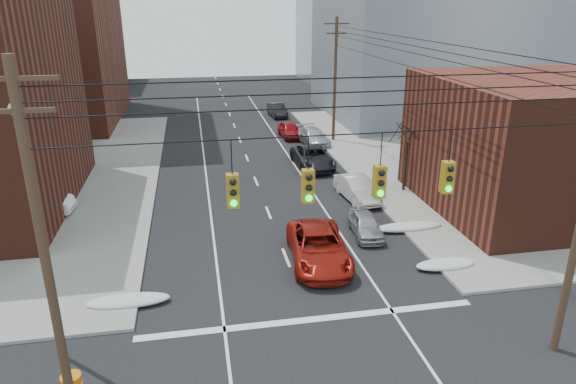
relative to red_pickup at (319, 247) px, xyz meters
name	(u,v)px	position (x,y,z in m)	size (l,w,h in m)	color
sidewalk_ne	(561,150)	(25.50, 15.71, -0.75)	(40.00, 40.00, 0.15)	gray
building_brick_far	(40,46)	(-27.50, 62.71, 5.18)	(22.00, 18.00, 12.00)	#4D2117
building_glass	(370,10)	(22.50, 58.71, 10.18)	(20.00, 18.00, 22.00)	gray
building_storefront	(563,144)	(16.50, 4.71, 3.18)	(16.00, 12.00, 8.00)	#4D2117
utility_pole_left	(43,248)	(-10.00, -8.29, 4.96)	(2.20, 0.28, 11.00)	#473323
utility_pole_far	(335,78)	(7.00, 22.71, 4.96)	(2.20, 0.28, 11.00)	#473323
traffic_signals	(344,182)	(-1.40, -8.32, 6.35)	(17.00, 0.42, 2.02)	black
street_light	(35,216)	(-11.00, -5.29, 4.72)	(0.44, 0.44, 9.32)	gray
bare_tree	(406,159)	(8.09, 8.71, 1.50)	(2.09, 2.20, 4.93)	black
snow_nw	(128,301)	(-8.90, -2.29, -0.61)	(3.50, 1.08, 0.42)	silver
snow_ne	(445,264)	(5.90, -1.79, -0.61)	(3.00, 1.08, 0.42)	silver
snow_east_far	(408,227)	(5.90, 2.71, -0.61)	(4.00, 1.08, 0.42)	silver
red_pickup	(319,247)	(0.00, 0.00, 0.00)	(2.72, 5.91, 1.64)	maroon
parked_car_a	(366,225)	(3.30, 2.55, -0.20)	(1.46, 3.64, 1.24)	#A6A6AB
parked_car_b	(357,189)	(4.52, 7.89, -0.07)	(1.59, 4.55, 1.50)	silver
parked_car_c	(313,157)	(3.30, 15.28, -0.03)	(2.61, 5.67, 1.58)	black
parked_car_d	(313,137)	(4.90, 21.88, -0.10)	(2.03, 4.99, 1.45)	#B6B6BB
parked_car_e	(290,130)	(3.30, 24.85, -0.09)	(1.73, 4.30, 1.47)	maroon
parked_car_f	(277,110)	(3.69, 34.47, -0.09)	(1.54, 4.43, 1.46)	black
lot_car_a	(31,202)	(-15.51, 8.69, 0.12)	(1.68, 4.81, 1.58)	white
lot_car_b	(46,170)	(-16.34, 15.74, -0.02)	(2.17, 4.70, 1.31)	#A9AAAE
lot_car_d	(9,167)	(-19.07, 16.55, 0.10)	(1.82, 4.53, 1.54)	#AEAEB3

